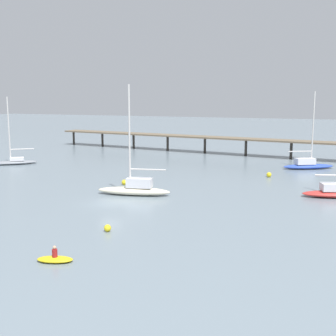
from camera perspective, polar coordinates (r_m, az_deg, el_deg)
ground_plane at (r=45.56m, az=-7.62°, el=-4.69°), size 400.00×400.00×0.00m
pier at (r=80.91m, az=15.75°, el=3.94°), size 79.12×11.44×7.46m
sailboat_blue at (r=70.44m, az=18.11°, el=0.51°), size 8.17×6.28×11.99m
sailboat_cream at (r=48.98m, az=-4.43°, el=-2.62°), size 8.69×3.87×12.47m
sailboat_gray at (r=76.01m, az=-19.86°, el=0.93°), size 7.24×6.77×11.18m
dinghy_yellow at (r=30.51m, az=-14.82°, el=-11.61°), size 2.69×1.85×1.14m
mooring_buoy_far at (r=54.89m, az=-5.86°, el=-1.90°), size 0.66×0.66×0.66m
mooring_buoy_inner at (r=36.14m, az=-8.06°, el=-7.93°), size 0.60×0.60×0.60m
mooring_buoy_near at (r=61.53m, az=13.30°, el=-0.88°), size 0.69×0.69×0.69m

